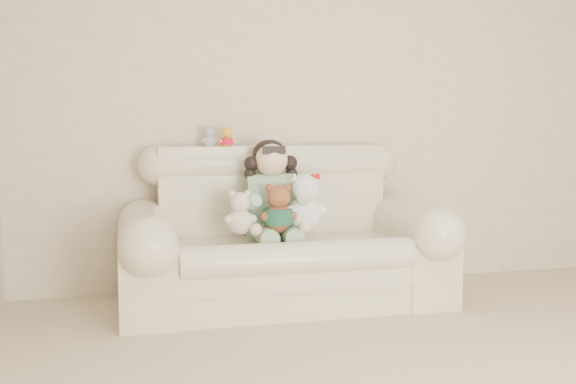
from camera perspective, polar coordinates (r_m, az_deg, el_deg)
The scene contains 8 objects.
wall_back at distance 4.91m, azimuth 3.51°, elevation 7.25°, with size 4.50×4.50×0.00m, color beige.
sofa at distance 4.36m, azimuth -0.32°, elevation -2.94°, with size 2.10×0.95×1.03m, color #BFB49A, non-canonical shape.
seated_child at distance 4.39m, azimuth -1.43°, elevation 0.28°, with size 0.40×0.49×0.67m, color #297A33, non-canonical shape.
brown_teddy at distance 4.18m, azimuth -0.83°, elevation -1.01°, with size 0.23×0.18×0.36m, color brown, non-canonical shape.
white_cat at distance 4.25m, azimuth 1.44°, elevation -0.40°, with size 0.28×0.22×0.44m, color silver, non-canonical shape.
cream_teddy at distance 4.15m, azimuth -4.10°, elevation -1.40°, with size 0.20×0.16×0.32m, color silver, non-canonical shape.
yellow_mini_bear at distance 4.58m, azimuth -5.22°, elevation 4.78°, with size 0.11×0.09×0.17m, color yellow, non-canonical shape.
grey_mini_plush at distance 4.61m, azimuth -6.72°, elevation 4.80°, with size 0.11×0.09×0.18m, color #ADADB4, non-canonical shape.
Camera 1 is at (-1.47, -2.19, 1.19)m, focal length 41.86 mm.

